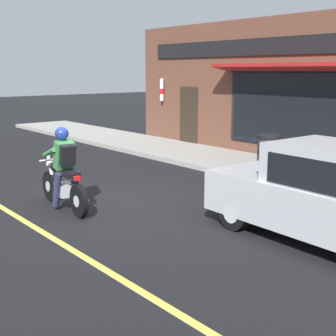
% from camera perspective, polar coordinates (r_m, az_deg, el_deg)
% --- Properties ---
extents(ground_plane, '(80.00, 80.00, 0.00)m').
position_cam_1_polar(ground_plane, '(9.64, -7.10, -4.36)').
color(ground_plane, black).
extents(sidewalk_curb, '(2.60, 22.00, 0.14)m').
position_cam_1_polar(sidewalk_curb, '(14.89, 2.72, 1.75)').
color(sidewalk_curb, '#9E9B93').
rests_on(sidewalk_curb, ground).
extents(storefront_building, '(1.25, 11.36, 4.20)m').
position_cam_1_polar(storefront_building, '(14.64, 11.76, 9.38)').
color(storefront_building, brown).
rests_on(storefront_building, ground).
extents(motorcycle_with_rider, '(0.59, 2.02, 1.62)m').
position_cam_1_polar(motorcycle_with_rider, '(9.30, -12.63, -0.84)').
color(motorcycle_with_rider, black).
rests_on(motorcycle_with_rider, ground).
extents(car_hatchback, '(1.75, 3.83, 1.57)m').
position_cam_1_polar(car_hatchback, '(7.71, 18.72, -3.13)').
color(car_hatchback, black).
rests_on(car_hatchback, ground).
extents(trash_bin, '(0.56, 0.56, 0.98)m').
position_cam_1_polar(trash_bin, '(11.85, 12.06, 1.68)').
color(trash_bin, '#2D2D33').
rests_on(trash_bin, sidewalk_curb).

